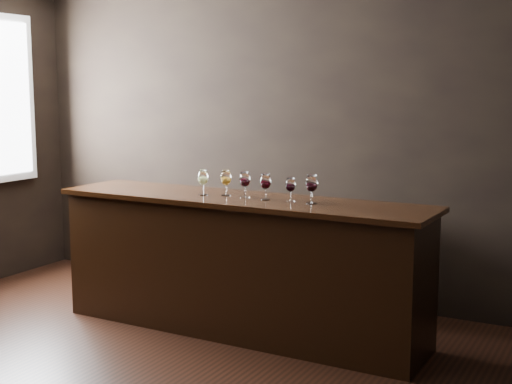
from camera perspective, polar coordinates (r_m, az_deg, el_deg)
The scene contains 11 objects.
ground at distance 4.87m, azimuth -11.69°, elevation -14.29°, with size 5.00×5.00×0.00m, color black.
room_shell at distance 4.73m, azimuth -13.64°, elevation 7.52°, with size 5.02×4.52×2.81m.
bar_counter at distance 5.45m, azimuth -1.28°, elevation -6.05°, with size 2.87×0.62×1.00m, color black.
bar_top at distance 5.35m, azimuth -1.30°, elevation -0.63°, with size 2.96×0.69×0.04m, color black.
back_bar_shelf at distance 6.51m, azimuth -2.66°, elevation -4.10°, with size 2.52×0.40×0.91m, color black.
glass_white at distance 5.45m, azimuth -4.27°, elevation 1.13°, with size 0.08×0.08×0.20m.
glass_amber at distance 5.42m, azimuth -2.42°, elevation 1.10°, with size 0.08×0.08×0.20m.
glass_red_a at distance 5.32m, azimuth -0.89°, elevation 0.97°, with size 0.08×0.08×0.20m.
glass_red_b at distance 5.21m, azimuth 0.77°, elevation 0.81°, with size 0.08×0.08×0.20m.
glass_red_c at distance 5.15m, azimuth 2.77°, elevation 0.54°, with size 0.07×0.07×0.17m.
glass_red_d at distance 5.06m, azimuth 4.47°, elevation 0.64°, with size 0.09×0.09×0.21m.
Camera 1 is at (2.93, -3.41, 1.87)m, focal length 50.00 mm.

